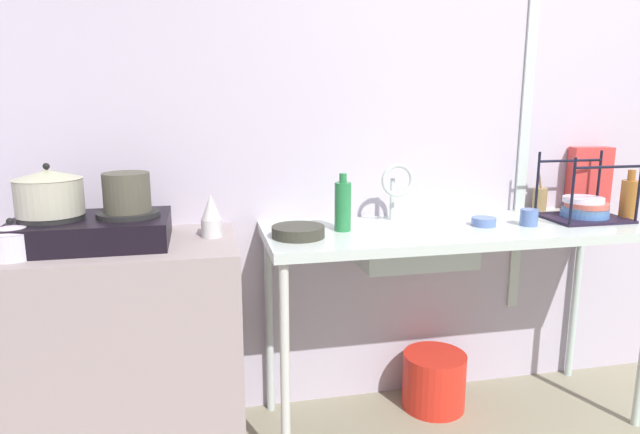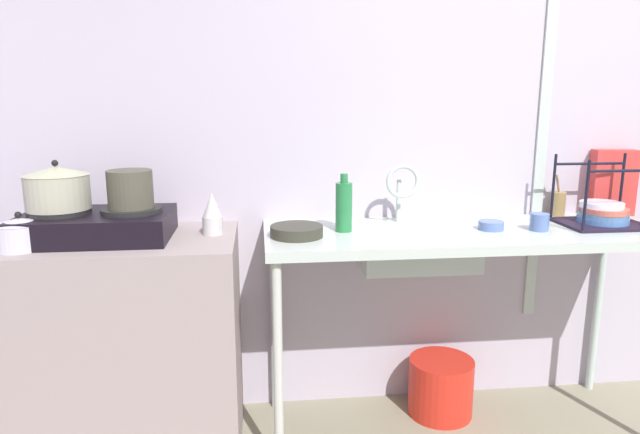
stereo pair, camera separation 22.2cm
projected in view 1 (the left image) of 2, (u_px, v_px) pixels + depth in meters
wall_back at (513, 118)px, 2.67m from camera, size 5.59×0.10×2.67m
wall_metal_strip at (528, 90)px, 2.60m from camera, size 0.05×0.01×2.14m
counter_concrete at (115, 356)px, 2.17m from camera, size 0.96×0.55×0.90m
counter_sink at (458, 242)px, 2.38m from camera, size 1.66×0.55×0.90m
stove at (92, 230)px, 2.05m from camera, size 0.55×0.37×0.12m
pot_on_left_burner at (49, 192)px, 1.99m from camera, size 0.24×0.24×0.19m
pot_on_right_burner at (127, 192)px, 2.05m from camera, size 0.17×0.17×0.14m
pot_beside_stove at (12, 241)px, 1.89m from camera, size 0.18×0.18×0.14m
percolator at (211, 216)px, 2.16m from camera, size 0.08×0.08×0.17m
sink_basin at (413, 246)px, 2.34m from camera, size 0.47×0.29×0.15m
faucet at (397, 183)px, 2.40m from camera, size 0.15×0.08×0.26m
frying_pan at (298, 232)px, 2.17m from camera, size 0.21×0.21×0.04m
dish_rack at (585, 208)px, 2.49m from camera, size 0.34×0.27×0.29m
cup_by_rack at (529, 217)px, 2.37m from camera, size 0.07×0.07×0.07m
small_bowl_on_drainboard at (484, 222)px, 2.37m from camera, size 0.10×0.10×0.04m
bottle_by_sink at (343, 206)px, 2.26m from camera, size 0.07×0.07×0.24m
bottle_by_rack at (629, 199)px, 2.48m from camera, size 0.07×0.07×0.22m
cereal_box at (589, 178)px, 2.70m from camera, size 0.20×0.10×0.30m
utensil_jar at (540, 199)px, 2.68m from camera, size 0.07×0.07×0.19m
bucket_on_floor at (434, 380)px, 2.61m from camera, size 0.29×0.29×0.26m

